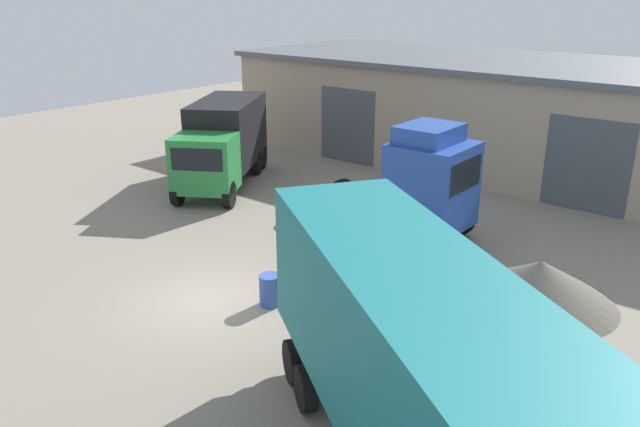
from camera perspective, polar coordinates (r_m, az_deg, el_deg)
ground_plane at (r=17.72m, az=-10.30°, el=-7.76°), size 60.00×60.00×0.00m
warehouse_building at (r=31.77m, az=16.18°, el=8.95°), size 26.15×10.18×4.93m
tractor_unit_blue at (r=21.33m, az=9.02°, el=2.62°), size 6.19×2.56×3.96m
container_trailer_orange at (r=9.14m, az=12.75°, el=-17.59°), size 11.28×8.85×4.22m
box_truck_green at (r=27.26m, az=-8.86°, el=6.68°), size 5.59×7.05×3.55m
gravel_pile at (r=18.06m, az=19.43°, el=-5.92°), size 4.23×4.23×1.23m
oil_drum at (r=17.04m, az=-4.60°, el=-6.99°), size 0.58×0.58×0.88m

